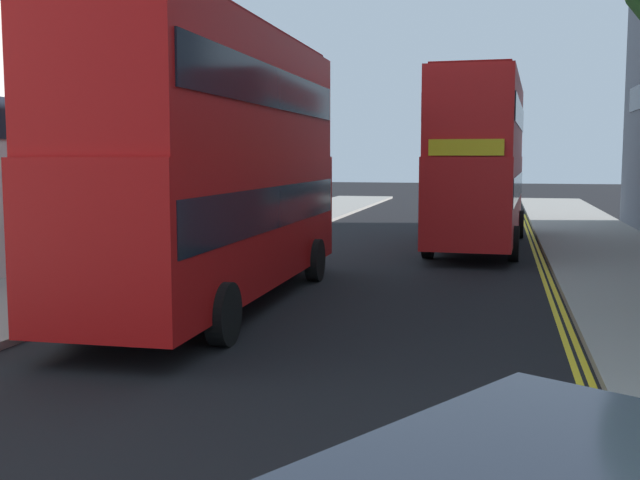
# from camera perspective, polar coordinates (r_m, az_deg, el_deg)

# --- Properties ---
(sidewalk_left) EXTENTS (4.00, 80.00, 0.14)m
(sidewalk_left) POSITION_cam_1_polar(r_m,az_deg,el_deg) (19.18, -17.28, -3.07)
(sidewalk_left) COLOR gray
(sidewalk_left) RESTS_ON ground
(kerb_line_outer) EXTENTS (0.10, 56.00, 0.01)m
(kerb_line_outer) POSITION_cam_1_polar(r_m,az_deg,el_deg) (14.69, 17.84, -6.12)
(kerb_line_outer) COLOR yellow
(kerb_line_outer) RESTS_ON ground
(kerb_line_inner) EXTENTS (0.10, 56.00, 0.01)m
(kerb_line_inner) POSITION_cam_1_polar(r_m,az_deg,el_deg) (14.68, 17.22, -6.11)
(kerb_line_inner) COLOR yellow
(kerb_line_inner) RESTS_ON ground
(double_decker_bus_away) EXTENTS (2.89, 10.83, 5.64)m
(double_decker_bus_away) POSITION_cam_1_polar(r_m,az_deg,el_deg) (15.99, -7.45, 6.02)
(double_decker_bus_away) COLOR #B20F0F
(double_decker_bus_away) RESTS_ON ground
(double_decker_bus_oncoming) EXTENTS (3.15, 10.90, 5.64)m
(double_decker_bus_oncoming) POSITION_cam_1_polar(r_m,az_deg,el_deg) (26.60, 11.69, 5.99)
(double_decker_bus_oncoming) COLOR red
(double_decker_bus_oncoming) RESTS_ON ground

